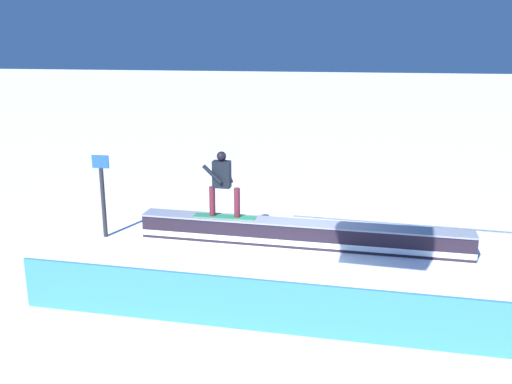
% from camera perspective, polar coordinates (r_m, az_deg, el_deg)
% --- Properties ---
extents(ground_plane, '(120.00, 120.00, 0.00)m').
position_cam_1_polar(ground_plane, '(13.19, 4.51, -5.32)').
color(ground_plane, white).
extents(grind_box, '(7.54, 1.01, 0.57)m').
position_cam_1_polar(grind_box, '(13.11, 4.53, -4.28)').
color(grind_box, black).
rests_on(grind_box, ground_plane).
extents(snowboarder, '(1.47, 0.42, 1.54)m').
position_cam_1_polar(snowboarder, '(13.13, -3.35, 1.04)').
color(snowboarder, '#28854E').
rests_on(snowboarder, grind_box).
extents(safety_fence, '(9.09, 0.62, 0.90)m').
position_cam_1_polar(safety_fence, '(9.36, 2.59, -11.40)').
color(safety_fence, '#367FEC').
rests_on(safety_fence, ground_plane).
extents(trail_marker, '(0.40, 0.10, 1.97)m').
position_cam_1_polar(trail_marker, '(13.88, -14.96, -0.17)').
color(trail_marker, '#262628').
rests_on(trail_marker, ground_plane).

